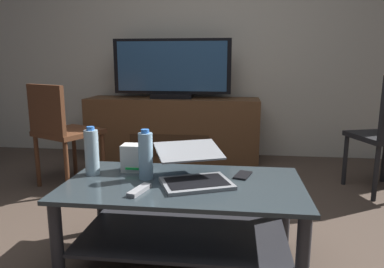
{
  "coord_description": "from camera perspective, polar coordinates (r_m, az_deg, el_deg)",
  "views": [
    {
      "loc": [
        0.28,
        -1.68,
        1.04
      ],
      "look_at": [
        0.01,
        0.53,
        0.59
      ],
      "focal_mm": 33.43,
      "sensor_mm": 36.0,
      "label": 1
    }
  ],
  "objects": [
    {
      "name": "media_cabinet",
      "position": [
        3.85,
        -3.09,
        0.84
      ],
      "size": [
        1.82,
        0.46,
        0.66
      ],
      "color": "brown",
      "rests_on": "ground"
    },
    {
      "name": "ground_plane",
      "position": [
        1.99,
        -2.34,
        -19.91
      ],
      "size": [
        7.68,
        7.68,
        0.0
      ],
      "primitive_type": "plane",
      "color": "#4C3D33"
    },
    {
      "name": "laptop",
      "position": [
        1.83,
        0.2,
        -5.67
      ],
      "size": [
        0.46,
        0.49,
        0.17
      ],
      "color": "gray",
      "rests_on": "coffee_table"
    },
    {
      "name": "back_wall",
      "position": [
        4.07,
        3.12,
        16.56
      ],
      "size": [
        6.4,
        0.12,
        2.8
      ],
      "primitive_type": "cube",
      "color": "beige",
      "rests_on": "ground"
    },
    {
      "name": "water_bottle_far",
      "position": [
        1.87,
        -7.4,
        -3.42
      ],
      "size": [
        0.07,
        0.07,
        0.26
      ],
      "color": "#99C6E5",
      "rests_on": "coffee_table"
    },
    {
      "name": "water_bottle_near",
      "position": [
        2.0,
        -15.71,
        -2.77
      ],
      "size": [
        0.08,
        0.08,
        0.26
      ],
      "color": "silver",
      "rests_on": "coffee_table"
    },
    {
      "name": "cell_phone",
      "position": [
        1.94,
        8.11,
        -6.51
      ],
      "size": [
        0.11,
        0.15,
        0.01
      ],
      "primitive_type": "cube",
      "rotation": [
        0.0,
        0.0,
        -0.29
      ],
      "color": "black",
      "rests_on": "coffee_table"
    },
    {
      "name": "side_chair",
      "position": [
        3.12,
        -20.18,
        0.83
      ],
      "size": [
        0.59,
        0.59,
        0.86
      ],
      "color": "#59331E",
      "rests_on": "ground"
    },
    {
      "name": "coffee_table",
      "position": [
        1.88,
        -1.35,
        -11.65
      ],
      "size": [
        1.2,
        0.65,
        0.44
      ],
      "color": "#2D383D",
      "rests_on": "ground"
    },
    {
      "name": "router_box",
      "position": [
        2.02,
        -8.99,
        -3.77
      ],
      "size": [
        0.15,
        0.1,
        0.15
      ],
      "color": "white",
      "rests_on": "coffee_table"
    },
    {
      "name": "television",
      "position": [
        3.76,
        -3.25,
        10.15
      ],
      "size": [
        1.23,
        0.2,
        0.61
      ],
      "color": "black",
      "rests_on": "media_cabinet"
    },
    {
      "name": "tv_remote",
      "position": [
        1.71,
        -8.4,
        -8.85
      ],
      "size": [
        0.08,
        0.17,
        0.02
      ],
      "primitive_type": "cube",
      "rotation": [
        0.0,
        0.0,
        -0.26
      ],
      "color": "#99999E",
      "rests_on": "coffee_table"
    }
  ]
}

